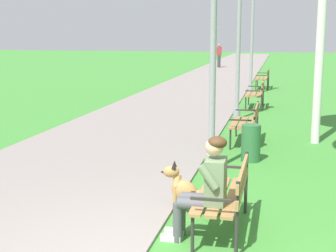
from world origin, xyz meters
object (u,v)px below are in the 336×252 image
at_px(park_bench_mid, 247,120).
at_px(lamp_post_far, 252,32).
at_px(pedestrian_distant, 219,56).
at_px(person_seated_on_near_bench, 206,185).
at_px(lamp_post_mid, 239,39).
at_px(park_bench_near, 227,191).
at_px(park_bench_furthest, 264,77).
at_px(lamp_post_near, 213,58).
at_px(park_bench_far, 257,92).
at_px(dog_shepherd, 189,194).
at_px(litter_bin, 251,143).

bearing_deg(park_bench_mid, lamp_post_far, 93.05).
bearing_deg(pedestrian_distant, person_seated_on_near_bench, -83.27).
relative_size(person_seated_on_near_bench, lamp_post_mid, 0.29).
bearing_deg(park_bench_near, park_bench_furthest, 90.51).
bearing_deg(park_bench_furthest, pedestrian_distant, 105.56).
bearing_deg(person_seated_on_near_bench, park_bench_mid, 88.84).
height_order(park_bench_furthest, lamp_post_far, lamp_post_far).
bearing_deg(lamp_post_near, park_bench_near, -78.27).
bearing_deg(person_seated_on_near_bench, park_bench_furthest, 89.79).
height_order(park_bench_far, pedestrian_distant, pedestrian_distant).
xyz_separation_m(person_seated_on_near_bench, lamp_post_far, (-0.35, 14.11, 1.73)).
bearing_deg(lamp_post_mid, lamp_post_near, -89.63).
bearing_deg(dog_shepherd, park_bench_near, -44.00).
height_order(dog_shepherd, pedestrian_distant, pedestrian_distant).
bearing_deg(dog_shepherd, litter_bin, 77.71).
relative_size(park_bench_mid, park_bench_furthest, 1.00).
xyz_separation_m(litter_bin, pedestrian_distant, (-3.73, 25.35, 0.49)).
xyz_separation_m(person_seated_on_near_bench, dog_shepherd, (-0.36, 0.88, -0.42)).
bearing_deg(pedestrian_distant, lamp_post_near, -83.26).
bearing_deg(park_bench_furthest, park_bench_mid, -89.76).
distance_m(park_bench_near, lamp_post_mid, 8.32).
bearing_deg(lamp_post_near, lamp_post_far, 90.03).
bearing_deg(park_bench_far, park_bench_mid, -89.32).
height_order(lamp_post_near, lamp_post_far, lamp_post_far).
height_order(dog_shepherd, lamp_post_near, lamp_post_near).
distance_m(park_bench_mid, park_bench_far, 5.36).
relative_size(park_bench_far, pedestrian_distant, 0.91).
xyz_separation_m(park_bench_far, lamp_post_near, (-0.39, -7.76, 1.46)).
bearing_deg(park_bench_near, park_bench_far, 90.88).
bearing_deg(park_bench_near, lamp_post_far, 92.34).
xyz_separation_m(park_bench_mid, park_bench_furthest, (-0.05, 11.20, 0.00)).
bearing_deg(lamp_post_mid, litter_bin, -81.77).
xyz_separation_m(park_bench_furthest, lamp_post_far, (-0.42, -2.49, 1.90)).
bearing_deg(lamp_post_near, litter_bin, 53.17).
height_order(park_bench_mid, lamp_post_far, lamp_post_far).
bearing_deg(lamp_post_far, park_bench_furthest, 80.49).
relative_size(park_bench_far, litter_bin, 2.14).
relative_size(park_bench_near, park_bench_furthest, 1.00).
distance_m(person_seated_on_near_bench, lamp_post_near, 3.29).
bearing_deg(park_bench_mid, park_bench_far, 90.68).
relative_size(dog_shepherd, pedestrian_distant, 0.50).
bearing_deg(park_bench_furthest, dog_shepherd, -91.55).
distance_m(lamp_post_mid, pedestrian_distant, 21.01).
height_order(person_seated_on_near_bench, lamp_post_near, lamp_post_near).
xyz_separation_m(person_seated_on_near_bench, lamp_post_near, (-0.35, 3.00, 1.29)).
relative_size(park_bench_near, dog_shepherd, 1.80).
bearing_deg(park_bench_near, lamp_post_near, 101.73).
xyz_separation_m(park_bench_far, lamp_post_mid, (-0.43, -2.31, 1.71)).
xyz_separation_m(park_bench_furthest, dog_shepherd, (-0.43, -15.72, -0.25)).
relative_size(park_bench_furthest, litter_bin, 2.14).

